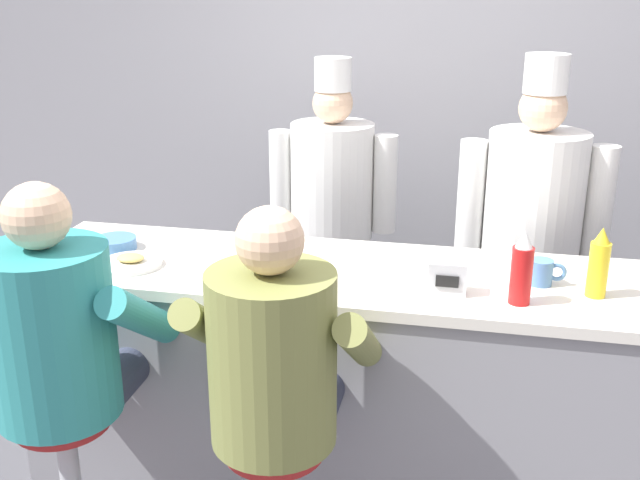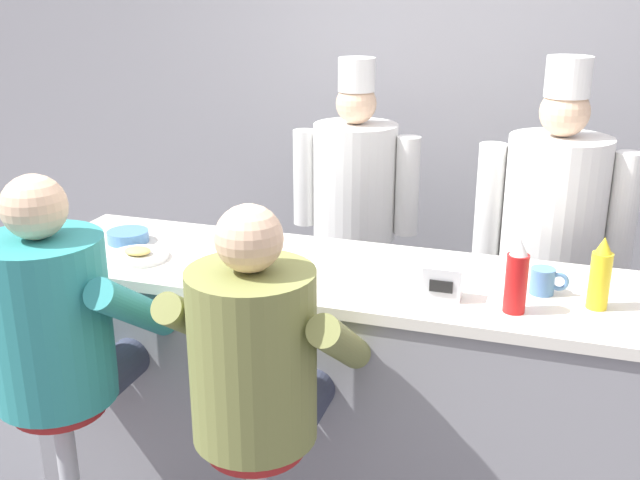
{
  "view_description": "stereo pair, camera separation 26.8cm",
  "coord_description": "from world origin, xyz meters",
  "px_view_note": "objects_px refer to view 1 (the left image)",
  "views": [
    {
      "loc": [
        0.26,
        -2.18,
        1.99
      ],
      "look_at": [
        -0.27,
        0.3,
        1.1
      ],
      "focal_mm": 42.0,
      "sensor_mm": 36.0,
      "label": 1
    },
    {
      "loc": [
        0.52,
        -2.11,
        1.99
      ],
      "look_at": [
        -0.27,
        0.3,
        1.1
      ],
      "focal_mm": 42.0,
      "sensor_mm": 36.0,
      "label": 2
    }
  ],
  "objects_px": {
    "napkin_dispenser_chrome": "(448,277)",
    "cook_in_whites_near": "(332,208)",
    "coffee_mug_blue": "(542,272)",
    "breakfast_plate": "(131,262)",
    "ketchup_bottle_red": "(522,270)",
    "mustard_bottle_yellow": "(599,265)",
    "cook_in_whites_far": "(531,230)",
    "diner_seated_teal": "(59,340)",
    "cereal_bowl": "(115,243)",
    "diner_seated_olive": "(276,367)"
  },
  "relations": [
    {
      "from": "napkin_dispenser_chrome",
      "to": "cook_in_whites_near",
      "type": "relative_size",
      "value": 0.08
    },
    {
      "from": "coffee_mug_blue",
      "to": "napkin_dispenser_chrome",
      "type": "bearing_deg",
      "value": -155.55
    },
    {
      "from": "breakfast_plate",
      "to": "cook_in_whites_near",
      "type": "distance_m",
      "value": 1.27
    },
    {
      "from": "ketchup_bottle_red",
      "to": "cook_in_whites_near",
      "type": "bearing_deg",
      "value": 125.71
    },
    {
      "from": "napkin_dispenser_chrome",
      "to": "cook_in_whites_near",
      "type": "bearing_deg",
      "value": 118.27
    },
    {
      "from": "mustard_bottle_yellow",
      "to": "cook_in_whites_far",
      "type": "distance_m",
      "value": 0.85
    },
    {
      "from": "diner_seated_teal",
      "to": "cook_in_whites_far",
      "type": "bearing_deg",
      "value": 41.32
    },
    {
      "from": "breakfast_plate",
      "to": "cook_in_whites_far",
      "type": "distance_m",
      "value": 1.73
    },
    {
      "from": "cook_in_whites_far",
      "to": "cook_in_whites_near",
      "type": "bearing_deg",
      "value": 164.64
    },
    {
      "from": "ketchup_bottle_red",
      "to": "coffee_mug_blue",
      "type": "height_order",
      "value": "ketchup_bottle_red"
    },
    {
      "from": "cereal_bowl",
      "to": "cook_in_whites_far",
      "type": "bearing_deg",
      "value": 24.02
    },
    {
      "from": "napkin_dispenser_chrome",
      "to": "diner_seated_olive",
      "type": "bearing_deg",
      "value": -137.26
    },
    {
      "from": "mustard_bottle_yellow",
      "to": "cook_in_whites_far",
      "type": "relative_size",
      "value": 0.14
    },
    {
      "from": "cook_in_whites_far",
      "to": "coffee_mug_blue",
      "type": "bearing_deg",
      "value": -90.76
    },
    {
      "from": "napkin_dispenser_chrome",
      "to": "diner_seated_teal",
      "type": "height_order",
      "value": "diner_seated_teal"
    },
    {
      "from": "coffee_mug_blue",
      "to": "cook_in_whites_far",
      "type": "height_order",
      "value": "cook_in_whites_far"
    },
    {
      "from": "ketchup_bottle_red",
      "to": "diner_seated_olive",
      "type": "distance_m",
      "value": 0.85
    },
    {
      "from": "cereal_bowl",
      "to": "cook_in_whites_far",
      "type": "relative_size",
      "value": 0.1
    },
    {
      "from": "mustard_bottle_yellow",
      "to": "cook_in_whites_near",
      "type": "bearing_deg",
      "value": 135.75
    },
    {
      "from": "cook_in_whites_near",
      "to": "breakfast_plate",
      "type": "bearing_deg",
      "value": -115.08
    },
    {
      "from": "cereal_bowl",
      "to": "coffee_mug_blue",
      "type": "bearing_deg",
      "value": -0.98
    },
    {
      "from": "ketchup_bottle_red",
      "to": "coffee_mug_blue",
      "type": "distance_m",
      "value": 0.21
    },
    {
      "from": "mustard_bottle_yellow",
      "to": "breakfast_plate",
      "type": "distance_m",
      "value": 1.65
    },
    {
      "from": "breakfast_plate",
      "to": "diner_seated_teal",
      "type": "height_order",
      "value": "diner_seated_teal"
    },
    {
      "from": "napkin_dispenser_chrome",
      "to": "cook_in_whites_near",
      "type": "distance_m",
      "value": 1.32
    },
    {
      "from": "coffee_mug_blue",
      "to": "napkin_dispenser_chrome",
      "type": "xyz_separation_m",
      "value": [
        -0.32,
        -0.14,
        0.01
      ]
    },
    {
      "from": "cereal_bowl",
      "to": "cook_in_whites_far",
      "type": "height_order",
      "value": "cook_in_whites_far"
    },
    {
      "from": "mustard_bottle_yellow",
      "to": "cook_in_whites_near",
      "type": "distance_m",
      "value": 1.56
    },
    {
      "from": "diner_seated_olive",
      "to": "napkin_dispenser_chrome",
      "type": "bearing_deg",
      "value": 42.74
    },
    {
      "from": "cook_in_whites_near",
      "to": "cook_in_whites_far",
      "type": "distance_m",
      "value": 0.99
    },
    {
      "from": "coffee_mug_blue",
      "to": "cook_in_whites_near",
      "type": "relative_size",
      "value": 0.08
    },
    {
      "from": "mustard_bottle_yellow",
      "to": "diner_seated_olive",
      "type": "bearing_deg",
      "value": -151.66
    },
    {
      "from": "breakfast_plate",
      "to": "cereal_bowl",
      "type": "distance_m",
      "value": 0.21
    },
    {
      "from": "diner_seated_teal",
      "to": "cook_in_whites_near",
      "type": "xyz_separation_m",
      "value": [
        0.58,
        1.61,
        0.0
      ]
    },
    {
      "from": "napkin_dispenser_chrome",
      "to": "cook_in_whites_far",
      "type": "xyz_separation_m",
      "value": [
        0.33,
        0.9,
        -0.1
      ]
    },
    {
      "from": "diner_seated_teal",
      "to": "ketchup_bottle_red",
      "type": "bearing_deg",
      "value": 15.93
    },
    {
      "from": "cereal_bowl",
      "to": "napkin_dispenser_chrome",
      "type": "height_order",
      "value": "napkin_dispenser_chrome"
    },
    {
      "from": "ketchup_bottle_red",
      "to": "breakfast_plate",
      "type": "bearing_deg",
      "value": 178.04
    },
    {
      "from": "mustard_bottle_yellow",
      "to": "napkin_dispenser_chrome",
      "type": "bearing_deg",
      "value": -170.98
    },
    {
      "from": "coffee_mug_blue",
      "to": "napkin_dispenser_chrome",
      "type": "height_order",
      "value": "napkin_dispenser_chrome"
    },
    {
      "from": "diner_seated_teal",
      "to": "cook_in_whites_near",
      "type": "relative_size",
      "value": 0.87
    },
    {
      "from": "breakfast_plate",
      "to": "cook_in_whites_near",
      "type": "bearing_deg",
      "value": 64.92
    },
    {
      "from": "ketchup_bottle_red",
      "to": "napkin_dispenser_chrome",
      "type": "relative_size",
      "value": 1.97
    },
    {
      "from": "diner_seated_teal",
      "to": "cook_in_whites_far",
      "type": "relative_size",
      "value": 0.84
    },
    {
      "from": "diner_seated_teal",
      "to": "mustard_bottle_yellow",
      "type": "bearing_deg",
      "value": 17.18
    },
    {
      "from": "ketchup_bottle_red",
      "to": "cook_in_whites_near",
      "type": "relative_size",
      "value": 0.15
    },
    {
      "from": "mustard_bottle_yellow",
      "to": "coffee_mug_blue",
      "type": "distance_m",
      "value": 0.19
    },
    {
      "from": "ketchup_bottle_red",
      "to": "cook_in_whites_near",
      "type": "xyz_separation_m",
      "value": [
        -0.86,
        1.2,
        -0.2
      ]
    },
    {
      "from": "coffee_mug_blue",
      "to": "diner_seated_olive",
      "type": "height_order",
      "value": "diner_seated_olive"
    },
    {
      "from": "ketchup_bottle_red",
      "to": "napkin_dispenser_chrome",
      "type": "bearing_deg",
      "value": 171.57
    }
  ]
}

